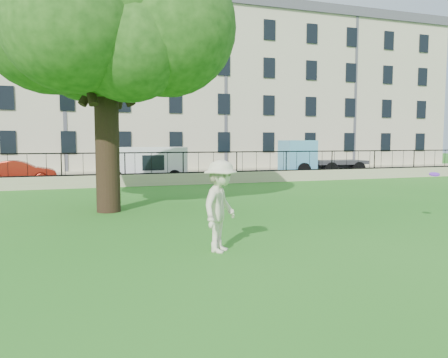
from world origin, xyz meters
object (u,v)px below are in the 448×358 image
object	(u,v)px
white_van	(144,164)
blue_truck	(321,158)
man	(221,206)
tree	(100,8)
frisbee	(434,174)
red_sedan	(20,172)

from	to	relation	value
white_van	blue_truck	bearing A→B (deg)	7.60
man	blue_truck	size ratio (longest dim) A/B	0.34
tree	man	size ratio (longest dim) A/B	5.11
man	frisbee	xyz separation A→B (m)	(6.50, 0.98, 0.43)
frisbee	blue_truck	distance (m)	17.50
tree	white_van	distance (m)	11.88
frisbee	man	bearing A→B (deg)	-171.45
man	frisbee	bearing A→B (deg)	-40.52
tree	red_sedan	distance (m)	13.15
red_sedan	white_van	distance (m)	6.63
frisbee	blue_truck	world-z (taller)	blue_truck
tree	red_sedan	size ratio (longest dim) A/B	2.61
man	white_van	world-z (taller)	white_van
tree	red_sedan	bearing A→B (deg)	108.58
white_van	red_sedan	bearing A→B (deg)	174.16
red_sedan	blue_truck	size ratio (longest dim) A/B	0.67
blue_truck	man	bearing A→B (deg)	-124.99
man	white_van	xyz separation A→B (m)	(0.82, 16.28, 0.02)
man	blue_truck	distance (m)	21.54
red_sedan	blue_truck	xyz separation A→B (m)	(18.58, 0.00, 0.55)
tree	man	bearing A→B (deg)	-72.11
frisbee	red_sedan	size ratio (longest dim) A/B	0.07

